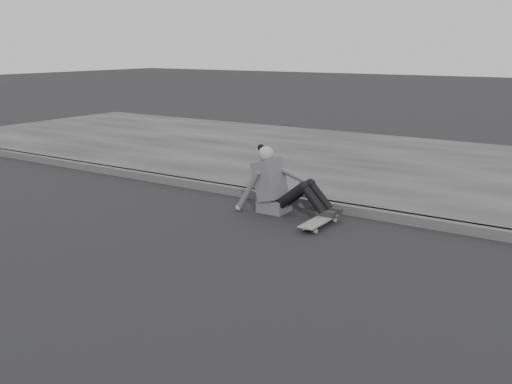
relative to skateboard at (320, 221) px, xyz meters
The scene contains 5 objects.
ground 2.36m from the skateboard, 53.00° to the right, with size 80.00×80.00×0.00m, color black.
curb 1.58m from the skateboard, 25.96° to the left, with size 24.00×0.16×0.12m, color #434343.
sidewalk 3.98m from the skateboard, 69.04° to the left, with size 24.00×6.00×0.12m, color #393939.
skateboard is the anchor object (origin of this frame).
seated_woman 0.83m from the skateboard, 161.47° to the left, with size 1.38×0.46×0.88m.
Camera 1 is at (1.51, -4.04, 2.11)m, focal length 40.00 mm.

